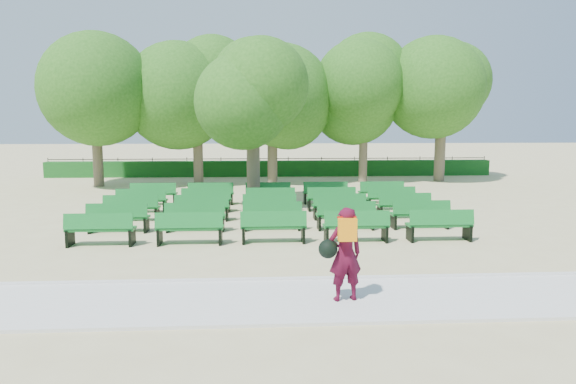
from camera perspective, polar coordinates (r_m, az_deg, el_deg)
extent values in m
plane|color=tan|center=(16.44, -0.42, -3.33)|extent=(120.00, 120.00, 0.00)
cube|color=silver|center=(9.30, 2.02, -11.96)|extent=(30.00, 2.20, 0.06)
cube|color=silver|center=(10.38, 1.41, -9.72)|extent=(30.00, 0.12, 0.10)
cube|color=#16561B|center=(30.25, -1.81, 2.63)|extent=(26.00, 0.70, 0.90)
cube|color=#136E27|center=(16.75, -1.96, -1.63)|extent=(1.74, 0.53, 0.06)
cube|color=#136E27|center=(16.51, -1.95, -0.92)|extent=(1.73, 0.18, 0.40)
cylinder|color=brown|center=(19.18, -3.87, 2.46)|extent=(0.49, 0.49, 2.79)
ellipsoid|color=#2E671B|center=(19.11, -3.94, 9.98)|extent=(4.06, 4.06, 3.65)
imported|color=#44091D|center=(9.05, 6.36, -6.87)|extent=(0.67, 0.51, 1.66)
cube|color=orange|center=(8.76, 6.62, -4.17)|extent=(0.31, 0.15, 0.39)
sphere|color=black|center=(8.92, 4.46, -6.33)|extent=(0.33, 0.33, 0.33)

